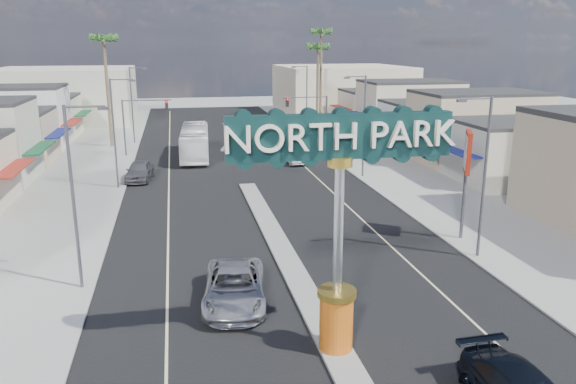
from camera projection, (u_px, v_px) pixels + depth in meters
name	position (u px, v px, depth m)	size (l,w,h in m)	color
ground	(245.00, 183.00, 48.52)	(160.00, 160.00, 0.00)	gray
road	(245.00, 183.00, 48.51)	(20.00, 120.00, 0.01)	black
median_island	(279.00, 245.00, 33.34)	(1.30, 30.00, 0.16)	gray
sidewalk_left	(75.00, 190.00, 45.82)	(8.00, 120.00, 0.12)	gray
sidewalk_right	(398.00, 175.00, 51.18)	(8.00, 120.00, 0.12)	gray
storefront_row_right	(438.00, 121.00, 64.65)	(12.00, 42.00, 6.00)	#B7B29E
backdrop_far_left	(65.00, 95.00, 85.90)	(20.00, 20.00, 8.00)	#B7B29E
backdrop_far_right	(341.00, 90.00, 94.32)	(20.00, 20.00, 8.00)	beige
gateway_sign	(339.00, 206.00, 20.45)	(8.20, 1.50, 9.15)	#DA5110
traffic_signal_left	(141.00, 116.00, 58.91)	(5.09, 0.45, 6.00)	#47474C
traffic_signal_right	(311.00, 112.00, 62.43)	(5.09, 0.45, 6.00)	#47474C
streetlight_l_near	(76.00, 189.00, 26.27)	(2.03, 0.22, 9.00)	#47474C
streetlight_l_mid	(116.00, 128.00, 45.22)	(2.03, 0.22, 9.00)	#47474C
streetlight_l_far	(133.00, 101.00, 66.05)	(2.03, 0.22, 9.00)	#47474C
streetlight_r_near	(482.00, 170.00, 30.27)	(2.03, 0.22, 9.00)	#47474C
streetlight_r_mid	(362.00, 121.00, 49.21)	(2.03, 0.22, 9.00)	#47474C
streetlight_r_far	(305.00, 98.00, 70.05)	(2.03, 0.22, 9.00)	#47474C
palm_left_far	(104.00, 45.00, 62.02)	(2.60, 2.60, 13.10)	brown
palm_right_mid	(318.00, 52.00, 72.91)	(2.60, 2.60, 12.10)	brown
palm_right_far	(321.00, 38.00, 78.51)	(2.60, 2.60, 14.10)	brown
suv_left	(234.00, 287.00, 25.82)	(2.77, 6.00, 1.67)	#B2B2B7
car_parked_left	(139.00, 171.00, 49.20)	(2.02, 5.03, 1.71)	#5D5D61
car_parked_right	(294.00, 155.00, 56.52)	(1.72, 4.93, 1.62)	silver
city_bus	(195.00, 142.00, 58.87)	(2.77, 11.84, 3.30)	white
bank_pylon_sign	(467.00, 158.00, 33.20)	(1.09, 1.98, 6.58)	#47474C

